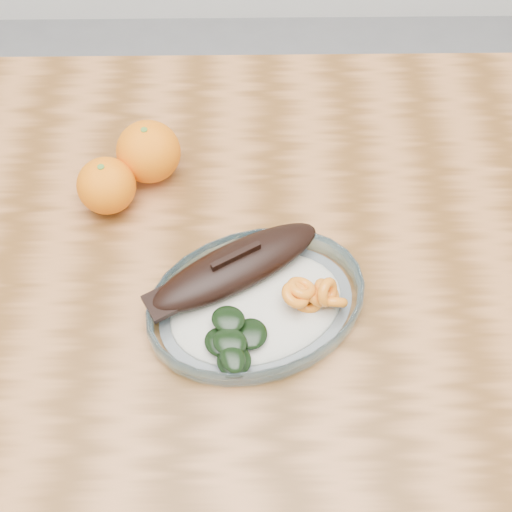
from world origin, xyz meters
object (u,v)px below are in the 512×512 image
plated_meal (256,301)px  orange_right (149,152)px  orange_left (107,186)px  dining_table (193,326)px

plated_meal → orange_right: bearing=104.3°
orange_left → orange_right: bearing=46.7°
dining_table → orange_right: 0.23m
dining_table → orange_right: size_ratio=15.03×
orange_left → orange_right: 0.07m
dining_table → plated_meal: size_ratio=2.14×
dining_table → plated_meal: 0.15m
dining_table → plated_meal: (0.08, -0.03, 0.12)m
dining_table → orange_left: 0.21m
dining_table → orange_right: orange_right is taller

